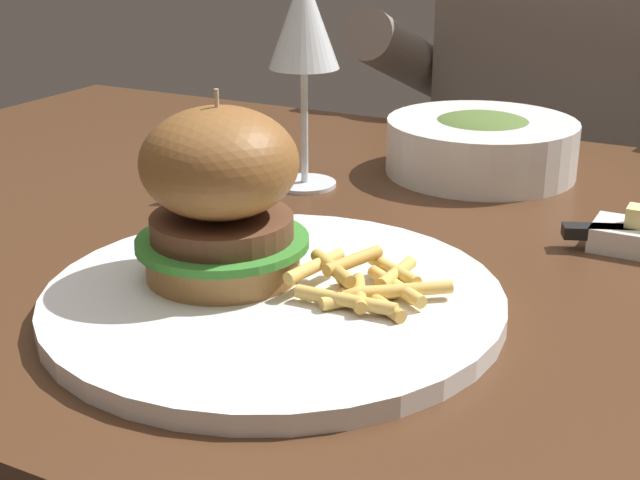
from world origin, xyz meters
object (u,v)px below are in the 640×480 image
Objects in this scene: main_plate at (274,300)px; diner_person at (560,207)px; wine_glass at (304,27)px; soup_bowl at (481,144)px; burger_sandwich at (221,193)px.

diner_person is (0.01, 0.83, -0.18)m from main_plate.
wine_glass is 0.22m from soup_bowl.
diner_person is (0.13, 0.58, -0.33)m from wine_glass.
diner_person reaches higher than main_plate.
burger_sandwich is at bearing -93.93° from diner_person.
burger_sandwich is at bearing -100.26° from soup_bowl.
wine_glass is (-0.12, 0.26, 0.15)m from main_plate.
wine_glass is 1.07× the size of soup_bowl.
wine_glass is at bearing 105.79° from burger_sandwich.
diner_person is at bearing 91.28° from soup_bowl.
soup_bowl is at bearing 86.70° from main_plate.
wine_glass reaches higher than burger_sandwich.
diner_person is at bearing 89.20° from main_plate.
diner_person reaches higher than soup_bowl.
wine_glass is 0.17× the size of diner_person.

